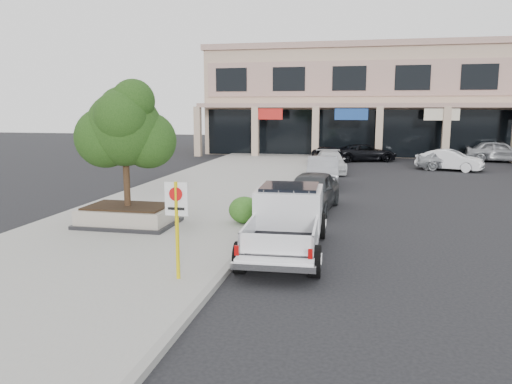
# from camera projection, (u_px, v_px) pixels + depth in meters

# --- Properties ---
(ground) EXTENTS (120.00, 120.00, 0.00)m
(ground) POSITION_uv_depth(u_px,v_px,m) (298.00, 254.00, 14.21)
(ground) COLOR black
(ground) RESTS_ON ground
(sidewalk) EXTENTS (8.00, 52.00, 0.15)m
(sidewalk) POSITION_uv_depth(u_px,v_px,m) (186.00, 204.00, 21.11)
(sidewalk) COLOR gray
(sidewalk) RESTS_ON ground
(curb) EXTENTS (0.20, 52.00, 0.15)m
(curb) POSITION_uv_depth(u_px,v_px,m) (278.00, 208.00, 20.30)
(curb) COLOR gray
(curb) RESTS_ON ground
(strip_mall) EXTENTS (40.55, 12.43, 9.50)m
(strip_mall) POSITION_uv_depth(u_px,v_px,m) (435.00, 100.00, 44.51)
(strip_mall) COLOR tan
(strip_mall) RESTS_ON ground
(planter) EXTENTS (3.20, 2.20, 0.68)m
(planter) POSITION_uv_depth(u_px,v_px,m) (128.00, 215.00, 17.04)
(planter) COLOR black
(planter) RESTS_ON sidewalk
(planter_tree) EXTENTS (2.90, 2.55, 4.00)m
(planter_tree) POSITION_uv_depth(u_px,v_px,m) (130.00, 129.00, 16.67)
(planter_tree) COLOR black
(planter_tree) RESTS_ON planter
(no_parking_sign) EXTENTS (0.55, 0.09, 2.30)m
(no_parking_sign) POSITION_uv_depth(u_px,v_px,m) (177.00, 217.00, 11.49)
(no_parking_sign) COLOR yellow
(no_parking_sign) RESTS_ON sidewalk
(hedge) EXTENTS (1.10, 0.99, 0.93)m
(hedge) POSITION_uv_depth(u_px,v_px,m) (245.00, 210.00, 17.25)
(hedge) COLOR #224F16
(hedge) RESTS_ON sidewalk
(pickup_truck) EXTENTS (2.39, 5.87, 1.82)m
(pickup_truck) POSITION_uv_depth(u_px,v_px,m) (286.00, 222.00, 14.13)
(pickup_truck) COLOR white
(pickup_truck) RESTS_ON ground
(curb_car_a) EXTENTS (2.29, 4.74, 1.56)m
(curb_car_a) POSITION_uv_depth(u_px,v_px,m) (311.00, 191.00, 20.15)
(curb_car_a) COLOR #2F3234
(curb_car_a) RESTS_ON ground
(curb_car_b) EXTENTS (1.87, 4.72, 1.53)m
(curb_car_b) POSITION_uv_depth(u_px,v_px,m) (323.00, 171.00, 26.58)
(curb_car_b) COLOR #93949A
(curb_car_b) RESTS_ON ground
(curb_car_c) EXTENTS (2.49, 4.89, 1.36)m
(curb_car_c) POSITION_uv_depth(u_px,v_px,m) (330.00, 162.00, 31.94)
(curb_car_c) COLOR silver
(curb_car_c) RESTS_ON ground
(curb_car_d) EXTENTS (2.61, 5.02, 1.35)m
(curb_car_d) POSITION_uv_depth(u_px,v_px,m) (327.00, 157.00, 35.47)
(curb_car_d) COLOR black
(curb_car_d) RESTS_ON ground
(lot_car_a) EXTENTS (4.37, 1.96, 1.46)m
(lot_car_a) POSITION_uv_depth(u_px,v_px,m) (450.00, 159.00, 33.09)
(lot_car_a) COLOR #979A9F
(lot_car_a) RESTS_ON ground
(lot_car_b) EXTENTS (4.40, 2.95, 1.37)m
(lot_car_b) POSITION_uv_depth(u_px,v_px,m) (449.00, 160.00, 32.94)
(lot_car_b) COLOR white
(lot_car_b) RESTS_ON ground
(lot_car_d) EXTENTS (5.18, 3.45, 1.32)m
(lot_car_d) POSITION_uv_depth(u_px,v_px,m) (365.00, 153.00, 38.66)
(lot_car_d) COLOR black
(lot_car_d) RESTS_ON ground
(lot_car_e) EXTENTS (5.04, 2.51, 1.65)m
(lot_car_e) POSITION_uv_depth(u_px,v_px,m) (499.00, 151.00, 38.05)
(lot_car_e) COLOR #929599
(lot_car_e) RESTS_ON ground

